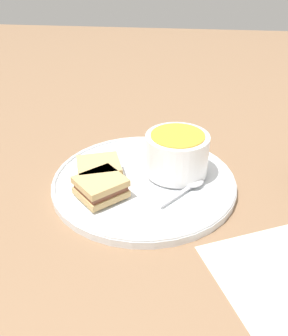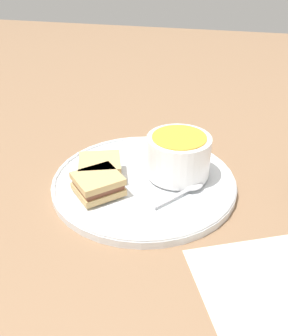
{
  "view_description": "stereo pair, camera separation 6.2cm",
  "coord_description": "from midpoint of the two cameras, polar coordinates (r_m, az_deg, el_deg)",
  "views": [
    {
      "loc": [
        -0.06,
        0.54,
        0.37
      ],
      "look_at": [
        0.0,
        0.0,
        0.04
      ],
      "focal_mm": 42.0,
      "sensor_mm": 36.0,
      "label": 1
    },
    {
      "loc": [
        -0.12,
        0.53,
        0.37
      ],
      "look_at": [
        0.0,
        0.0,
        0.04
      ],
      "focal_mm": 42.0,
      "sensor_mm": 36.0,
      "label": 2
    }
  ],
  "objects": [
    {
      "name": "sandwich_half_far",
      "position": [
        0.61,
        -3.8,
        -2.4
      ],
      "size": [
        0.09,
        0.09,
        0.03
      ],
      "rotation": [
        0.0,
        0.0,
        0.76
      ],
      "color": "tan",
      "rests_on": "plate"
    },
    {
      "name": "plate",
      "position": [
        0.66,
        2.73,
        -2.11
      ],
      "size": [
        0.31,
        0.31,
        0.02
      ],
      "color": "white",
      "rests_on": "ground_plane"
    },
    {
      "name": "ground_plane",
      "position": [
        0.66,
        2.71,
        -2.74
      ],
      "size": [
        2.4,
        2.4,
        0.0
      ],
      "primitive_type": "plane",
      "color": "#8E6B4C"
    },
    {
      "name": "sandwich_half_near",
      "position": [
        0.65,
        -3.7,
        -0.04
      ],
      "size": [
        0.08,
        0.08,
        0.03
      ],
      "rotation": [
        0.0,
        0.0,
        0.32
      ],
      "color": "tan",
      "rests_on": "plate"
    },
    {
      "name": "spoon",
      "position": [
        0.63,
        9.66,
        -2.86
      ],
      "size": [
        0.07,
        0.09,
        0.01
      ],
      "rotation": [
        0.0,
        0.0,
        4.05
      ],
      "color": "silver",
      "rests_on": "plate"
    },
    {
      "name": "soup_bowl",
      "position": [
        0.65,
        7.76,
        1.77
      ],
      "size": [
        0.11,
        0.11,
        0.07
      ],
      "color": "white",
      "rests_on": "plate"
    }
  ]
}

